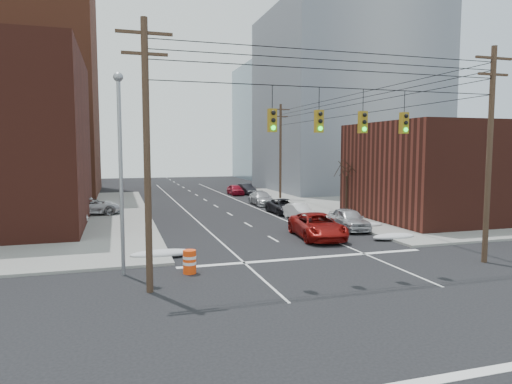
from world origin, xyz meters
TOP-DOWN VIEW (x-y plane):
  - ground at (0.00, 0.00)m, footprint 160.00×160.00m
  - sidewalk_ne at (27.00, 27.00)m, footprint 40.00×40.00m
  - building_brick_far at (-26.00, 74.00)m, footprint 22.00×18.00m
  - building_office at (22.00, 44.00)m, footprint 22.00×20.00m
  - building_glass at (24.00, 70.00)m, footprint 20.00×18.00m
  - building_storefront at (18.00, 16.00)m, footprint 16.00×12.00m
  - utility_pole_left at (-8.50, 3.00)m, footprint 2.20×0.28m
  - utility_pole_right at (8.50, 3.00)m, footprint 2.20×0.28m
  - utility_pole_far at (8.50, 34.00)m, footprint 2.20×0.28m
  - traffic_signals at (0.10, 2.97)m, footprint 17.00×0.42m
  - street_light at (-9.50, 6.00)m, footprint 0.44×0.44m
  - bare_tree at (9.59, 20.00)m, footprint 2.09×2.20m
  - snow_nw at (-7.40, 9.00)m, footprint 3.50×1.08m
  - snow_ne at (7.40, 9.50)m, footprint 3.00×1.08m
  - snow_east_far at (7.40, 14.00)m, footprint 4.00×1.08m
  - red_pickup at (2.89, 11.46)m, footprint 3.31×6.11m
  - parked_car_a at (6.40, 13.68)m, footprint 2.19×4.71m
  - parked_car_b at (4.80, 19.18)m, footprint 1.71×4.07m
  - parked_car_c at (4.80, 22.88)m, footprint 2.30×4.79m
  - parked_car_d at (4.80, 29.59)m, footprint 2.01×4.80m
  - parked_car_e at (4.80, 40.66)m, footprint 1.62×3.95m
  - parked_car_f at (6.40, 41.28)m, footprint 1.79×4.22m
  - lot_car_a at (-13.88, 21.49)m, footprint 4.01×2.24m
  - lot_car_b at (-12.02, 26.23)m, footprint 5.66×3.02m
  - lot_car_c at (-18.40, 23.23)m, footprint 5.78×3.50m
  - construction_barrel at (-6.50, 5.34)m, footprint 0.68×0.68m

SIDE VIEW (x-z plane):
  - ground at x=0.00m, z-range 0.00..0.00m
  - sidewalk_ne at x=27.00m, z-range 0.00..0.15m
  - snow_nw at x=-7.40m, z-range 0.00..0.42m
  - snow_ne at x=7.40m, z-range 0.00..0.42m
  - snow_east_far at x=7.40m, z-range 0.00..0.42m
  - construction_barrel at x=-6.50m, z-range 0.02..1.13m
  - parked_car_b at x=4.80m, z-range 0.00..1.31m
  - parked_car_c at x=4.80m, z-range 0.00..1.32m
  - parked_car_e at x=4.80m, z-range 0.00..1.34m
  - parked_car_f at x=6.40m, z-range 0.00..1.35m
  - parked_car_d at x=4.80m, z-range 0.00..1.38m
  - lot_car_a at x=-13.88m, z-range 0.15..1.40m
  - parked_car_a at x=6.40m, z-range 0.00..1.56m
  - red_pickup at x=2.89m, z-range 0.00..1.63m
  - lot_car_b at x=-12.02m, z-range 0.15..1.66m
  - lot_car_c at x=-18.40m, z-range 0.15..1.72m
  - bare_tree at x=9.59m, z-range -0.15..4.79m
  - building_storefront at x=18.00m, z-range 0.00..8.00m
  - street_light at x=-9.50m, z-range 0.88..10.20m
  - utility_pole_left at x=-8.50m, z-range 0.28..11.28m
  - utility_pole_right at x=8.50m, z-range 0.28..11.28m
  - utility_pole_far at x=8.50m, z-range 0.28..11.28m
  - building_brick_far at x=-26.00m, z-range 0.00..12.00m
  - traffic_signals at x=0.10m, z-range 6.16..8.18m
  - building_glass at x=24.00m, z-range 0.00..22.00m
  - building_office at x=22.00m, z-range 0.00..25.00m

